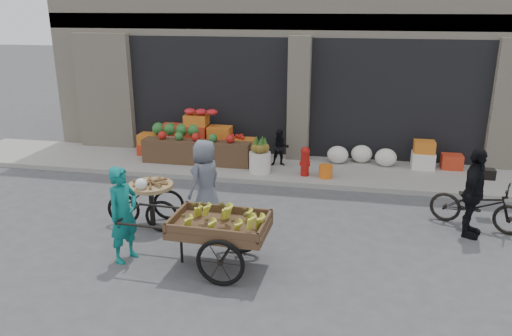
% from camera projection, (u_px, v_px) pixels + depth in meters
% --- Properties ---
extents(ground, '(80.00, 80.00, 0.00)m').
position_uv_depth(ground, '(263.00, 245.00, 8.73)').
color(ground, '#424244').
rests_on(ground, ground).
extents(sidewalk, '(18.00, 2.20, 0.12)m').
position_uv_depth(sidewalk, '(293.00, 170.00, 12.53)').
color(sidewalk, gray).
rests_on(sidewalk, ground).
extents(building, '(14.00, 6.45, 7.00)m').
position_uv_depth(building, '(312.00, 27.00, 15.17)').
color(building, beige).
rests_on(building, ground).
extents(fruit_display, '(3.10, 1.12, 1.24)m').
position_uv_depth(fruit_display, '(201.00, 138.00, 13.07)').
color(fruit_display, '#BA3219').
rests_on(fruit_display, sidewalk).
extents(pineapple_bin, '(0.52, 0.52, 0.50)m').
position_uv_depth(pineapple_bin, '(260.00, 162.00, 12.11)').
color(pineapple_bin, silver).
rests_on(pineapple_bin, sidewalk).
extents(fire_hydrant, '(0.22, 0.22, 0.71)m').
position_uv_depth(fire_hydrant, '(305.00, 160.00, 11.82)').
color(fire_hydrant, '#A5140F').
rests_on(fire_hydrant, sidewalk).
extents(orange_bucket, '(0.32, 0.32, 0.30)m').
position_uv_depth(orange_bucket, '(326.00, 171.00, 11.75)').
color(orange_bucket, orange).
rests_on(orange_bucket, sidewalk).
extents(right_bay_goods, '(3.35, 0.60, 0.70)m').
position_uv_depth(right_bay_goods, '(400.00, 156.00, 12.49)').
color(right_bay_goods, silver).
rests_on(right_bay_goods, sidewalk).
extents(seated_person, '(0.51, 0.43, 0.93)m').
position_uv_depth(seated_person, '(280.00, 148.00, 12.53)').
color(seated_person, black).
rests_on(seated_person, sidewalk).
extents(banana_cart, '(2.59, 1.16, 1.07)m').
position_uv_depth(banana_cart, '(216.00, 222.00, 7.78)').
color(banana_cart, brown).
rests_on(banana_cart, ground).
extents(vendor_woman, '(0.56, 0.68, 1.61)m').
position_uv_depth(vendor_woman, '(123.00, 214.00, 8.01)').
color(vendor_woman, '#0E6E68').
rests_on(vendor_woman, ground).
extents(tricycle_cart, '(1.45, 0.95, 0.95)m').
position_uv_depth(tricycle_cart, '(151.00, 197.00, 9.36)').
color(tricycle_cart, '#9E7F51').
rests_on(tricycle_cart, ground).
extents(vendor_grey, '(0.77, 0.92, 1.60)m').
position_uv_depth(vendor_grey, '(205.00, 180.00, 9.59)').
color(vendor_grey, slate).
rests_on(vendor_grey, ground).
extents(bicycle, '(1.82, 1.17, 0.90)m').
position_uv_depth(bicycle, '(478.00, 205.00, 9.31)').
color(bicycle, black).
rests_on(bicycle, ground).
extents(cyclist, '(0.72, 1.05, 1.65)m').
position_uv_depth(cyclist, '(473.00, 193.00, 8.85)').
color(cyclist, black).
rests_on(cyclist, ground).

